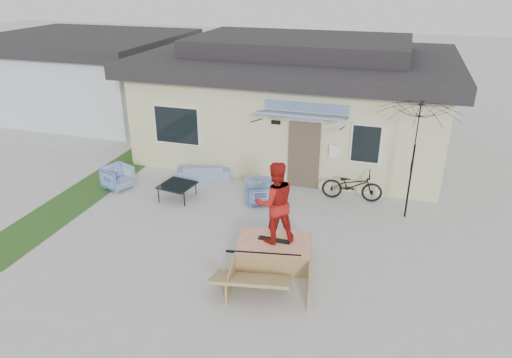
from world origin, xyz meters
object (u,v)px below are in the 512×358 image
(patio_umbrella, at_px, (413,157))
(bicycle, at_px, (352,182))
(loveseat, at_px, (204,169))
(armchair_left, at_px, (118,176))
(skater, at_px, (275,201))
(skate_ramp, at_px, (274,252))
(skateboard, at_px, (274,240))
(coffee_table, at_px, (178,191))
(armchair_right, at_px, (258,191))

(patio_umbrella, bearing_deg, bicycle, 157.77)
(loveseat, bearing_deg, patio_umbrella, 153.86)
(patio_umbrella, bearing_deg, armchair_left, -175.34)
(skater, bearing_deg, skate_ramp, 69.05)
(bicycle, bearing_deg, skateboard, 156.48)
(armchair_left, height_order, skate_ramp, armchair_left)
(loveseat, xyz_separation_m, armchair_left, (-2.24, -1.46, 0.07))
(loveseat, height_order, patio_umbrella, patio_umbrella)
(armchair_left, relative_size, skater, 0.42)
(skate_ramp, xyz_separation_m, skateboard, (-0.01, 0.05, 0.30))
(armchair_left, relative_size, skateboard, 1.05)
(skater, bearing_deg, coffee_table, -64.25)
(loveseat, height_order, skater, skater)
(coffee_table, height_order, patio_umbrella, patio_umbrella)
(coffee_table, relative_size, patio_umbrella, 0.41)
(armchair_right, distance_m, skateboard, 3.02)
(armchair_left, bearing_deg, skater, -92.26)
(patio_umbrella, relative_size, skater, 1.17)
(armchair_right, relative_size, skateboard, 1.00)
(bicycle, bearing_deg, armchair_left, 96.74)
(bicycle, xyz_separation_m, skate_ramp, (-1.32, -3.81, -0.28))
(coffee_table, height_order, skateboard, skateboard)
(armchair_left, bearing_deg, armchair_right, -64.67)
(armchair_left, height_order, coffee_table, armchair_left)
(armchair_right, distance_m, coffee_table, 2.41)
(armchair_right, xyz_separation_m, coffee_table, (-2.36, -0.44, -0.15))
(armchair_left, height_order, skater, skater)
(coffee_table, distance_m, patio_umbrella, 6.67)
(armchair_left, xyz_separation_m, skate_ramp, (5.65, -2.49, -0.12))
(loveseat, height_order, skateboard, loveseat)
(armchair_right, bearing_deg, armchair_left, -109.75)
(skate_ramp, relative_size, skater, 1.15)
(bicycle, height_order, skater, skater)
(coffee_table, xyz_separation_m, bicycle, (4.91, 1.44, 0.33))
(coffee_table, relative_size, skate_ramp, 0.41)
(armchair_left, bearing_deg, bicycle, -58.17)
(loveseat, bearing_deg, armchair_right, 133.47)
(loveseat, bearing_deg, armchair_left, 13.93)
(loveseat, distance_m, armchair_right, 2.46)
(skate_ramp, relative_size, skateboard, 2.91)
(loveseat, xyz_separation_m, patio_umbrella, (6.27, -0.77, 1.42))
(bicycle, bearing_deg, loveseat, 84.34)
(armchair_left, bearing_deg, skateboard, -92.26)
(armchair_right, bearing_deg, skater, -0.24)
(patio_umbrella, relative_size, skate_ramp, 1.01)
(coffee_table, xyz_separation_m, skate_ramp, (3.58, -2.37, 0.05))
(loveseat, distance_m, bicycle, 4.74)
(bicycle, bearing_deg, skate_ramp, 156.87)
(skate_ramp, bearing_deg, patio_umbrella, 37.69)
(armchair_left, xyz_separation_m, bicycle, (6.97, 1.32, 0.16))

